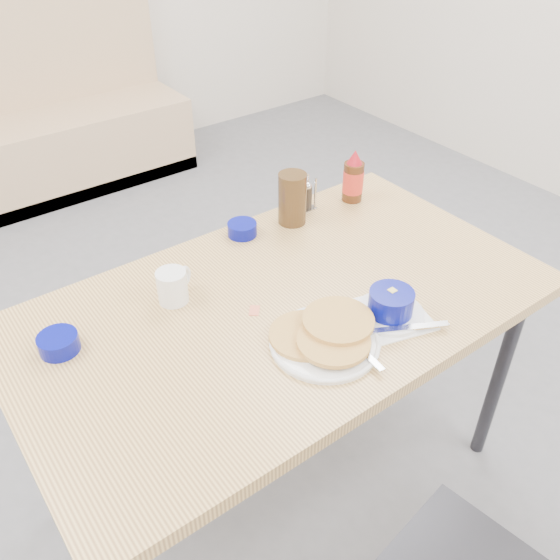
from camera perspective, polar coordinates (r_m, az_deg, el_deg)
ground at (r=2.01m, az=4.89°, el=-22.90°), size 6.00×6.00×0.00m
booth_bench at (r=3.83m, az=-23.75°, el=12.66°), size 1.90×0.56×1.22m
dining_table at (r=1.59m, az=0.30°, el=-3.75°), size 1.40×0.80×0.76m
pancake_plate at (r=1.42m, az=4.38°, el=-5.50°), size 0.27×0.29×0.05m
coffee_mug at (r=1.55m, az=-10.25°, el=-0.52°), size 0.11×0.08×0.09m
grits_setting at (r=1.51m, az=10.61°, el=-2.49°), size 0.23×0.24×0.08m
creamer_bowl at (r=1.49m, az=-20.53°, el=-5.72°), size 0.10×0.10×0.04m
butter_bowl at (r=1.80m, az=-3.65°, el=4.92°), size 0.09×0.09×0.04m
amber_tumbler at (r=1.83m, az=1.19°, el=7.84°), size 0.11×0.11×0.16m
condiment_caddy at (r=1.92m, az=2.15°, el=7.75°), size 0.09×0.05×0.11m
syrup_bottle at (r=1.98m, az=7.06°, el=9.64°), size 0.07×0.07×0.18m
sugar_wrapper at (r=1.52m, az=-2.48°, el=-2.95°), size 0.05×0.05×0.00m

